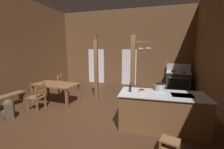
{
  "coord_description": "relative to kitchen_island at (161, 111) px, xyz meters",
  "views": [
    {
      "loc": [
        1.81,
        -4.16,
        2.07
      ],
      "look_at": [
        0.36,
        0.85,
        1.17
      ],
      "focal_mm": 23.77,
      "sensor_mm": 36.0,
      "label": 1
    }
  ],
  "objects": [
    {
      "name": "ground_plane",
      "position": [
        -2.03,
        0.29,
        -0.52
      ],
      "size": [
        8.25,
        9.51,
        0.1
      ],
      "primitive_type": "cube",
      "color": "#422819"
    },
    {
      "name": "wall_back",
      "position": [
        -2.03,
        4.72,
        1.67
      ],
      "size": [
        8.25,
        0.14,
        4.27
      ],
      "primitive_type": "cube",
      "color": "brown",
      "rests_on": "ground_plane"
    },
    {
      "name": "glazed_door_back_left",
      "position": [
        -3.71,
        4.65,
        0.56
      ],
      "size": [
        1.0,
        0.01,
        2.05
      ],
      "primitive_type": "cube",
      "color": "white",
      "rests_on": "ground_plane"
    },
    {
      "name": "glazed_panel_back_right",
      "position": [
        -1.66,
        4.65,
        0.56
      ],
      "size": [
        0.84,
        0.01,
        2.05
      ],
      "primitive_type": "cube",
      "color": "white",
      "rests_on": "ground_plane"
    },
    {
      "name": "kitchen_island",
      "position": [
        0.0,
        0.0,
        0.0
      ],
      "size": [
        2.2,
        1.05,
        0.94
      ],
      "color": "brown",
      "rests_on": "ground_plane"
    },
    {
      "name": "stove_range",
      "position": [
        0.93,
        4.07,
        0.01
      ],
      "size": [
        1.22,
        0.93,
        1.32
      ],
      "color": "#2D2D2D",
      "rests_on": "ground_plane"
    },
    {
      "name": "support_post_with_pot_rack",
      "position": [
        -0.88,
        0.95,
        0.93
      ],
      "size": [
        0.66,
        0.2,
        2.62
      ],
      "color": "brown",
      "rests_on": "ground_plane"
    },
    {
      "name": "support_post_center",
      "position": [
        -2.51,
        1.72,
        0.84
      ],
      "size": [
        0.14,
        0.14,
        2.62
      ],
      "color": "brown",
      "rests_on": "ground_plane"
    },
    {
      "name": "step_stool",
      "position": [
        0.14,
        -0.98,
        -0.29
      ],
      "size": [
        0.42,
        0.37,
        0.3
      ],
      "color": "brown",
      "rests_on": "ground_plane"
    },
    {
      "name": "dining_table",
      "position": [
        -3.9,
        0.92,
        0.18
      ],
      "size": [
        1.76,
        1.03,
        0.74
      ],
      "color": "brown",
      "rests_on": "ground_plane"
    },
    {
      "name": "ladderback_chair_near_window",
      "position": [
        -4.14,
        1.76,
        -0.02
      ],
      "size": [
        0.52,
        0.52,
        0.95
      ],
      "color": "brown",
      "rests_on": "ground_plane"
    },
    {
      "name": "ladderback_chair_by_post",
      "position": [
        -4.06,
        0.13,
        -0.02
      ],
      "size": [
        0.44,
        0.44,
        0.95
      ],
      "color": "brown",
      "rests_on": "ground_plane"
    },
    {
      "name": "bench_along_left_wall",
      "position": [
        -5.25,
        0.06,
        -0.17
      ],
      "size": [
        0.42,
        1.15,
        0.44
      ],
      "color": "brown",
      "rests_on": "ground_plane"
    },
    {
      "name": "backpack",
      "position": [
        -4.38,
        -0.69,
        -0.15
      ],
      "size": [
        0.39,
        0.39,
        0.6
      ],
      "color": "#4C4233",
      "rests_on": "ground_plane"
    },
    {
      "name": "stockpot_on_counter",
      "position": [
        -0.06,
        0.28,
        0.57
      ],
      "size": [
        0.33,
        0.26,
        0.21
      ],
      "color": "#B7BABF",
      "rests_on": "kitchen_island"
    },
    {
      "name": "mixing_bowl_on_counter",
      "position": [
        -0.53,
        0.05,
        0.5
      ],
      "size": [
        0.17,
        0.17,
        0.06
      ],
      "color": "#B2A893",
      "rests_on": "kitchen_island"
    },
    {
      "name": "bottle_tall_on_counter",
      "position": [
        -0.82,
        -0.04,
        0.57
      ],
      "size": [
        0.07,
        0.07,
        0.26
      ],
      "color": "#1E2328",
      "rests_on": "kitchen_island"
    }
  ]
}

